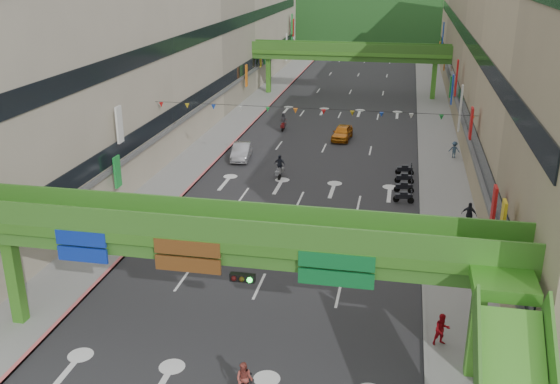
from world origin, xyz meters
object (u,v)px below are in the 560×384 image
at_px(scooter_rider_near, 246,220).
at_px(car_silver, 242,152).
at_px(overpass_near, 244,256).
at_px(pedestrian_red, 442,332).
at_px(car_yellow, 342,133).
at_px(scooter_rider_mid, 244,383).

distance_m(scooter_rider_near, car_silver, 16.82).
bearing_deg(overpass_near, car_silver, 104.99).
relative_size(overpass_near, pedestrian_red, 17.33).
xyz_separation_m(overpass_near, car_silver, (-7.93, 29.62, -4.48)).
distance_m(overpass_near, car_yellow, 38.32).
height_order(scooter_rider_mid, car_silver, scooter_rider_mid).
distance_m(car_yellow, pedestrian_red, 36.42).
height_order(scooter_rider_mid, pedestrian_red, scooter_rider_mid).
height_order(car_yellow, pedestrian_red, pedestrian_red).
distance_m(scooter_rider_mid, car_silver, 33.77).
height_order(car_silver, car_yellow, car_yellow).
xyz_separation_m(scooter_rider_mid, car_silver, (-8.63, 32.65, -0.24)).
bearing_deg(pedestrian_red, scooter_rider_near, 116.93).
xyz_separation_m(car_silver, pedestrian_red, (16.80, -27.00, 0.08)).
xyz_separation_m(car_silver, car_yellow, (8.40, 8.44, 0.01)).
bearing_deg(overpass_near, scooter_rider_mid, -77.05).
distance_m(overpass_near, pedestrian_red, 10.24).
distance_m(scooter_rider_near, pedestrian_red, 16.37).
bearing_deg(car_yellow, overpass_near, -85.98).
relative_size(scooter_rider_near, pedestrian_red, 1.37).
distance_m(scooter_rider_near, car_yellow, 24.95).
bearing_deg(car_silver, scooter_rider_mid, -81.88).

